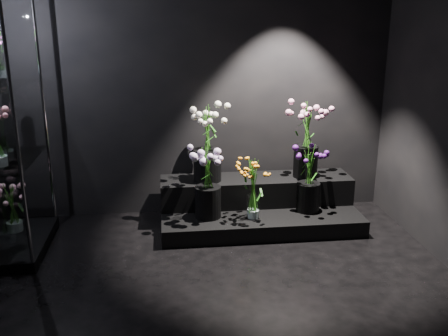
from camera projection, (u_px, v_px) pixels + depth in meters
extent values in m
plane|color=black|center=(215.00, 316.00, 3.50)|extent=(4.00, 4.00, 0.00)
plane|color=black|center=(194.00, 79.00, 4.98)|extent=(4.00, 0.00, 4.00)
plane|color=black|center=(298.00, 288.00, 1.19)|extent=(4.00, 0.00, 4.00)
cube|color=black|center=(259.00, 217.00, 4.98)|extent=(1.94, 0.86, 0.16)
cube|color=black|center=(256.00, 190.00, 5.12)|extent=(1.94, 0.43, 0.27)
cube|color=black|center=(14.00, 244.00, 4.47)|extent=(0.59, 0.98, 0.10)
cube|color=white|center=(3.00, 160.00, 4.24)|extent=(0.53, 0.92, 0.01)
cylinder|color=white|center=(253.00, 206.00, 4.73)|extent=(0.12, 0.12, 0.23)
cylinder|color=black|center=(208.00, 202.00, 4.75)|extent=(0.25, 0.25, 0.30)
cylinder|color=black|center=(308.00, 197.00, 4.89)|extent=(0.23, 0.23, 0.29)
cylinder|color=black|center=(207.00, 165.00, 4.95)|extent=(0.28, 0.28, 0.32)
cylinder|color=black|center=(306.00, 161.00, 5.06)|extent=(0.24, 0.24, 0.32)
cylinder|color=white|center=(14.00, 218.00, 4.59)|extent=(0.16, 0.16, 0.26)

